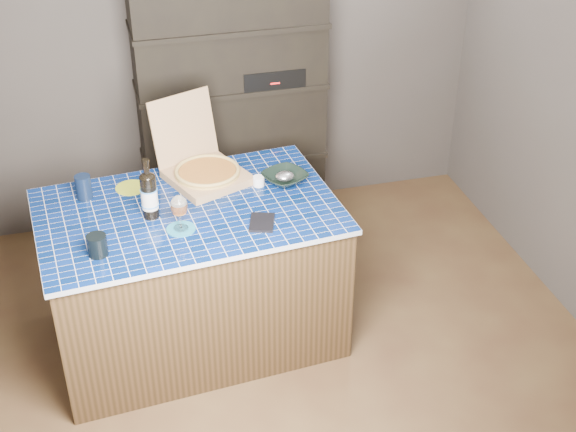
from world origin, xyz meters
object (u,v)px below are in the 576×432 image
object	(u,v)px
pizza_box	(205,169)
mead_bottle	(149,195)
dvd_case	(262,222)
bowl	(285,178)
wine_glass	(179,207)
kitchen_island	(193,275)

from	to	relation	value
pizza_box	mead_bottle	xyz separation A→B (m)	(-0.34, -0.32, 0.07)
dvd_case	bowl	xyz separation A→B (m)	(0.22, 0.38, 0.02)
wine_glass	bowl	world-z (taller)	wine_glass
kitchen_island	bowl	world-z (taller)	bowl
wine_glass	bowl	distance (m)	0.72
bowl	kitchen_island	bearing A→B (deg)	-166.05
pizza_box	mead_bottle	world-z (taller)	pizza_box
kitchen_island	wine_glass	size ratio (longest dim) A/B	8.56
wine_glass	pizza_box	bearing A→B (deg)	66.43
mead_bottle	bowl	distance (m)	0.79
mead_bottle	bowl	bearing A→B (deg)	12.17
wine_glass	bowl	size ratio (longest dim) A/B	0.82
wine_glass	dvd_case	xyz separation A→B (m)	(0.41, -0.05, -0.13)
mead_bottle	dvd_case	xyz separation A→B (m)	(0.54, -0.22, -0.13)
pizza_box	wine_glass	distance (m)	0.53
kitchen_island	dvd_case	distance (m)	0.61
kitchen_island	wine_glass	world-z (taller)	wine_glass
dvd_case	wine_glass	bearing A→B (deg)	-169.44
wine_glass	dvd_case	size ratio (longest dim) A/B	1.11
bowl	wine_glass	bearing A→B (deg)	-152.57
dvd_case	mead_bottle	bearing A→B (deg)	176.04
pizza_box	mead_bottle	size ratio (longest dim) A/B	1.75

